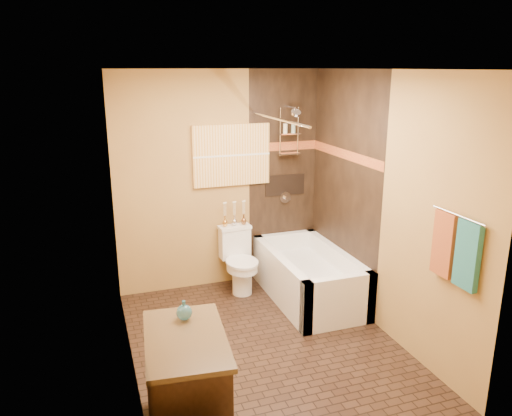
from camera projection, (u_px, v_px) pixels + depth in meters
name	position (u px, v px, depth m)	size (l,w,h in m)	color
floor	(264.00, 344.00, 4.70)	(3.00, 3.00, 0.00)	black
wall_left	(124.00, 232.00, 3.98)	(0.02, 3.00, 2.50)	#A88341
wall_right	(383.00, 205.00, 4.74)	(0.02, 3.00, 2.50)	#A88341
wall_back	(220.00, 181.00, 5.72)	(2.40, 0.02, 2.50)	#A88341
wall_front	(351.00, 286.00, 3.00)	(2.40, 0.02, 2.50)	#A88341
ceiling	(266.00, 69.00, 4.02)	(3.00, 3.00, 0.00)	silver
alcove_tile_back	(283.00, 177.00, 5.96)	(0.85, 0.01, 2.50)	black
alcove_tile_right	(344.00, 188.00, 5.42)	(0.01, 1.50, 2.50)	black
mosaic_band_back	(284.00, 146.00, 5.85)	(0.85, 0.01, 0.10)	maroon
mosaic_band_right	(345.00, 154.00, 5.31)	(0.01, 1.50, 0.10)	maroon
alcove_niche	(285.00, 185.00, 5.99)	(0.50, 0.01, 0.25)	black
shower_fixtures	(289.00, 143.00, 5.75)	(0.24, 0.33, 1.16)	silver
curtain_rod	(277.00, 119.00, 4.96)	(0.03, 0.03, 1.55)	silver
towel_bar	(458.00, 216.00, 3.71)	(0.02, 0.02, 0.55)	silver
towel_teal	(468.00, 255.00, 3.67)	(0.05, 0.22, 0.52)	#206B68
towel_rust	(444.00, 244.00, 3.91)	(0.05, 0.22, 0.52)	#9C431C
sunset_painting	(232.00, 155.00, 5.66)	(0.90, 0.04, 0.70)	gold
vanity_mirror	(137.00, 240.00, 3.05)	(0.01, 1.00, 0.90)	white
bathtub	(308.00, 280.00, 5.58)	(0.80, 1.50, 0.55)	white
toilet	(239.00, 260.00, 5.76)	(0.38, 0.56, 0.73)	white
vanity	(186.00, 387.00, 3.44)	(0.62, 0.93, 0.78)	black
teal_bottle	(184.00, 310.00, 3.54)	(0.11, 0.11, 0.18)	#276475
bud_vases	(234.00, 213.00, 5.76)	(0.29, 0.06, 0.28)	gold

